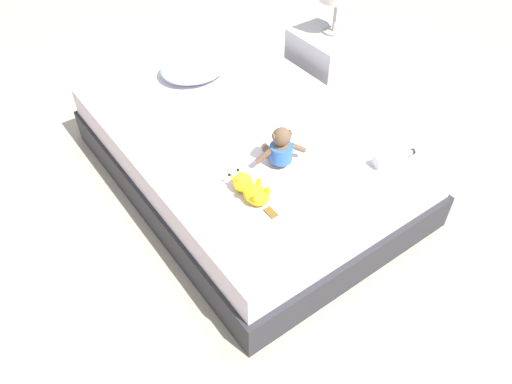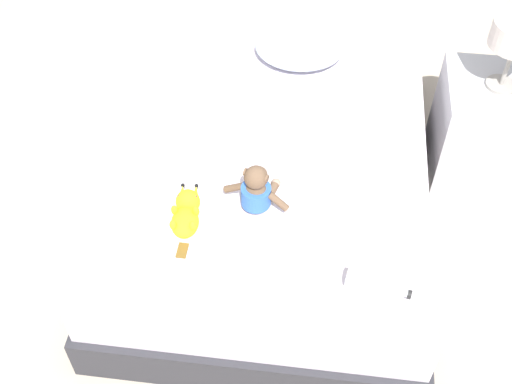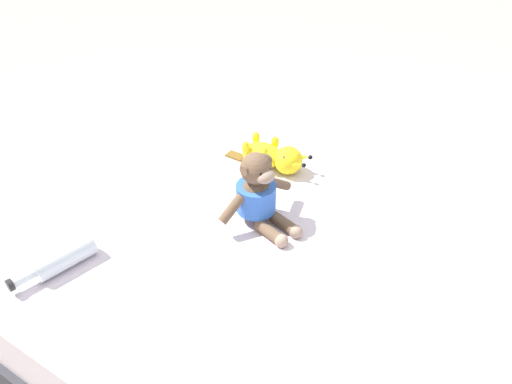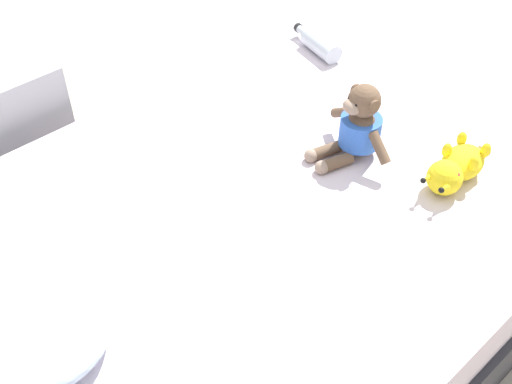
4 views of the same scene
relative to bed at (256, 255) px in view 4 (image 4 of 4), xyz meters
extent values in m
plane|color=#B7A893|center=(0.00, 0.00, -0.20)|extent=(16.00, 16.00, 0.00)
cube|color=#2D2D33|center=(0.00, 0.00, -0.09)|extent=(1.39, 2.01, 0.22)
cube|color=silver|center=(0.00, 0.00, 0.11)|extent=(1.34, 1.95, 0.18)
ellipsoid|color=silver|center=(0.05, 0.66, 0.26)|extent=(0.47, 0.41, 0.12)
ellipsoid|color=brown|center=(-0.04, -0.38, 0.28)|extent=(0.13, 0.13, 0.15)
cylinder|color=blue|center=(-0.04, -0.38, 0.28)|extent=(0.15, 0.15, 0.09)
sphere|color=brown|center=(-0.04, -0.38, 0.39)|extent=(0.10, 0.10, 0.10)
ellipsoid|color=gray|center=(-0.03, -0.34, 0.38)|extent=(0.07, 0.06, 0.04)
sphere|color=black|center=(-0.04, -0.34, 0.40)|extent=(0.01, 0.01, 0.01)
sphere|color=black|center=(-0.01, -0.35, 0.40)|extent=(0.01, 0.01, 0.01)
cylinder|color=brown|center=(-0.08, -0.37, 0.40)|extent=(0.02, 0.03, 0.03)
cylinder|color=brown|center=(0.01, -0.39, 0.40)|extent=(0.02, 0.03, 0.03)
cylinder|color=brown|center=(-0.13, -0.35, 0.29)|extent=(0.10, 0.05, 0.08)
cylinder|color=brown|center=(0.05, -0.41, 0.29)|extent=(0.10, 0.05, 0.08)
cylinder|color=brown|center=(-0.04, -0.28, 0.22)|extent=(0.06, 0.11, 0.04)
cylinder|color=brown|center=(0.02, -0.30, 0.22)|extent=(0.06, 0.11, 0.04)
sphere|color=gray|center=(-0.03, -0.23, 0.22)|extent=(0.04, 0.04, 0.04)
sphere|color=gray|center=(0.03, -0.25, 0.22)|extent=(0.04, 0.04, 0.04)
ellipsoid|color=yellow|center=(-0.30, -0.52, 0.25)|extent=(0.12, 0.16, 0.08)
sphere|color=yellow|center=(-0.31, -0.42, 0.25)|extent=(0.10, 0.10, 0.10)
cone|color=yellow|center=(-0.34, -0.38, 0.26)|extent=(0.03, 0.06, 0.05)
sphere|color=black|center=(-0.34, -0.35, 0.27)|extent=(0.02, 0.02, 0.02)
cone|color=yellow|center=(-0.29, -0.38, 0.26)|extent=(0.03, 0.06, 0.05)
sphere|color=black|center=(-0.29, -0.35, 0.27)|extent=(0.02, 0.02, 0.02)
sphere|color=red|center=(-0.34, -0.42, 0.28)|extent=(0.02, 0.02, 0.02)
sphere|color=red|center=(-0.28, -0.42, 0.28)|extent=(0.02, 0.02, 0.02)
ellipsoid|color=yellow|center=(-0.35, -0.50, 0.28)|extent=(0.03, 0.03, 0.05)
ellipsoid|color=yellow|center=(-0.26, -0.49, 0.28)|extent=(0.03, 0.03, 0.05)
ellipsoid|color=yellow|center=(-0.34, -0.57, 0.28)|extent=(0.03, 0.03, 0.05)
ellipsoid|color=yellow|center=(-0.26, -0.57, 0.28)|extent=(0.03, 0.03, 0.05)
cube|color=brown|center=(-0.30, -0.63, 0.21)|extent=(0.04, 0.07, 0.01)
cylinder|color=silver|center=(0.42, -0.71, 0.24)|extent=(0.18, 0.11, 0.07)
cylinder|color=silver|center=(0.54, -0.74, 0.24)|extent=(0.06, 0.04, 0.03)
cylinder|color=black|center=(0.57, -0.75, 0.24)|extent=(0.02, 0.04, 0.03)
camera|label=1|loc=(-1.30, -1.89, 1.93)|focal=34.47mm
camera|label=2|loc=(0.18, -2.13, 2.31)|focal=46.85mm
camera|label=3|loc=(0.99, 0.27, 1.21)|focal=35.28mm
camera|label=4|loc=(-0.91, 0.85, 1.42)|focal=44.45mm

